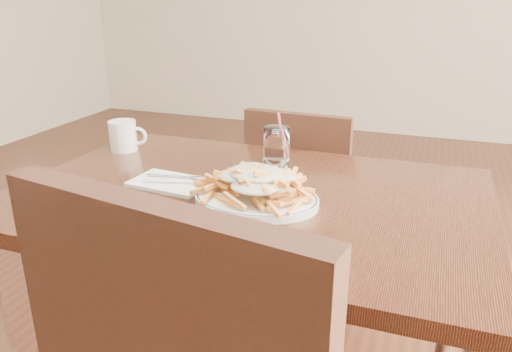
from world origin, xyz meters
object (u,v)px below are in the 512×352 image
at_px(loaded_fries, 256,179).
at_px(water_glass, 276,151).
at_px(table, 247,220).
at_px(fries_plate, 256,199).
at_px(coffee_mug, 124,136).
at_px(chair_far, 302,200).

relative_size(loaded_fries, water_glass, 1.64).
bearing_deg(table, loaded_fries, -51.80).
bearing_deg(fries_plate, water_glass, 96.93).
height_order(fries_plate, water_glass, water_glass).
xyz_separation_m(water_glass, coffee_mug, (-0.52, -0.00, -0.01)).
relative_size(chair_far, coffee_mug, 6.89).
bearing_deg(water_glass, chair_far, 93.67).
distance_m(table, coffee_mug, 0.56).
relative_size(table, fries_plate, 3.22).
relative_size(table, coffee_mug, 9.85).
xyz_separation_m(chair_far, fries_plate, (0.06, -0.68, 0.28)).
distance_m(table, loaded_fries, 0.16).
height_order(table, fries_plate, fries_plate).
relative_size(table, loaded_fries, 4.35).
bearing_deg(water_glass, table, -93.88).
height_order(table, coffee_mug, coffee_mug).
relative_size(fries_plate, water_glass, 2.22).
height_order(fries_plate, loaded_fries, loaded_fries).
relative_size(fries_plate, coffee_mug, 3.06).
bearing_deg(coffee_mug, fries_plate, -25.06).
distance_m(fries_plate, loaded_fries, 0.05).
distance_m(chair_far, coffee_mug, 0.72).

